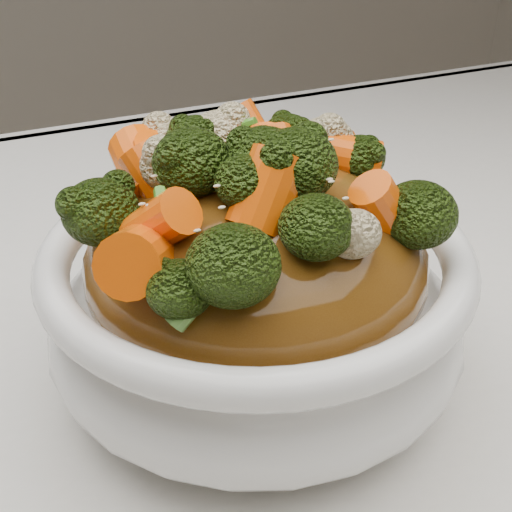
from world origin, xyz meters
name	(u,v)px	position (x,y,z in m)	size (l,w,h in m)	color
tablecloth	(226,388)	(0.00, 0.00, 0.73)	(1.20, 0.80, 0.04)	silver
bowl	(256,309)	(0.01, -0.02, 0.79)	(0.22, 0.22, 0.09)	white
sauce_base	(256,261)	(0.01, -0.02, 0.82)	(0.17, 0.17, 0.10)	#613910
carrots	(256,145)	(0.01, -0.02, 0.88)	(0.17, 0.17, 0.05)	#FF5D08
broccoli	(256,147)	(0.01, -0.02, 0.88)	(0.17, 0.17, 0.04)	black
cauliflower	(256,151)	(0.01, -0.02, 0.88)	(0.17, 0.17, 0.04)	beige
scallions	(256,143)	(0.01, -0.02, 0.89)	(0.13, 0.13, 0.02)	#3D801D
sesame_seeds	(256,143)	(0.01, -0.02, 0.89)	(0.16, 0.16, 0.01)	beige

